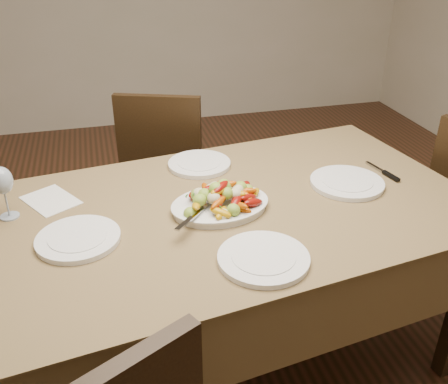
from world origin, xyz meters
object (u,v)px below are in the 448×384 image
serving_platter (220,207)px  plate_right (347,183)px  chair_far (169,169)px  wine_glass (4,191)px  plate_far (199,164)px  plate_left (78,239)px  plate_near (263,259)px  dining_table (224,289)px

serving_platter → plate_right: bearing=6.4°
chair_far → wine_glass: size_ratio=4.64×
plate_far → plate_left: bearing=-137.7°
plate_right → wine_glass: (-1.26, 0.08, 0.09)m
chair_far → plate_right: 1.11m
plate_near → wine_glass: wine_glass is taller
plate_left → plate_near: (0.55, -0.25, 0.00)m
chair_far → wine_glass: (-0.68, -0.83, 0.39)m
chair_far → plate_left: 1.17m
plate_right → wine_glass: size_ratio=1.40×
serving_platter → plate_near: 0.34m
dining_table → wine_glass: 0.89m
dining_table → chair_far: bearing=93.8°
serving_platter → plate_near: (0.05, -0.33, -0.00)m
chair_far → plate_left: chair_far is taller
plate_left → plate_right: (1.02, 0.14, 0.00)m
plate_far → wine_glass: 0.77m
plate_left → wine_glass: wine_glass is taller
serving_platter → dining_table: bearing=37.7°
plate_right → plate_near: bearing=-140.6°
plate_far → plate_near: bearing=-86.2°
serving_platter → plate_far: size_ratio=1.31×
dining_table → wine_glass: size_ratio=8.98×
plate_far → wine_glass: (-0.73, -0.24, 0.09)m
serving_platter → plate_left: 0.50m
plate_left → plate_near: size_ratio=0.96×
serving_platter → chair_far: bearing=92.6°
plate_left → wine_glass: size_ratio=1.32×
dining_table → plate_far: size_ratio=6.99×
plate_far → plate_near: 0.71m
chair_far → plate_far: 0.66m
chair_far → plate_near: (0.10, -1.30, 0.29)m
dining_table → plate_left: size_ratio=6.79×
chair_far → wine_glass: 1.14m
dining_table → plate_far: plate_far is taller
plate_far → plate_right: bearing=-30.9°
plate_left → wine_glass: 0.33m
chair_far → wine_glass: wine_glass is taller
dining_table → plate_near: plate_near is taller
plate_left → plate_right: size_ratio=0.95×
serving_platter → plate_near: serving_platter is taller
chair_far → serving_platter: 1.01m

